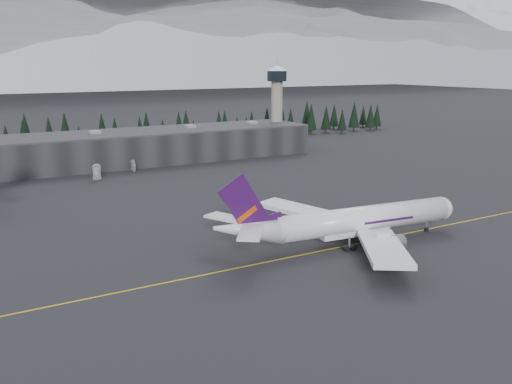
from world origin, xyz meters
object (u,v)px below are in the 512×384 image
terminal (121,148)px  gse_vehicle_a (97,178)px  gse_vehicle_b (134,170)px  control_tower (277,98)px  jet_main (344,222)px

terminal → gse_vehicle_a: terminal is taller
terminal → gse_vehicle_b: terminal is taller
terminal → control_tower: 76.98m
control_tower → gse_vehicle_b: 82.76m
gse_vehicle_a → jet_main: bearing=-65.3°
terminal → gse_vehicle_a: 33.75m
gse_vehicle_a → control_tower: bearing=27.4°
terminal → gse_vehicle_a: (-17.64, -28.24, -5.50)m
control_tower → gse_vehicle_a: (-92.64, -31.24, -22.60)m
control_tower → gse_vehicle_a: bearing=-161.4°
control_tower → jet_main: size_ratio=0.62×
terminal → control_tower: control_tower is taller
gse_vehicle_a → gse_vehicle_b: gse_vehicle_a is taller
gse_vehicle_b → control_tower: bearing=87.3°
terminal → jet_main: bearing=-85.3°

